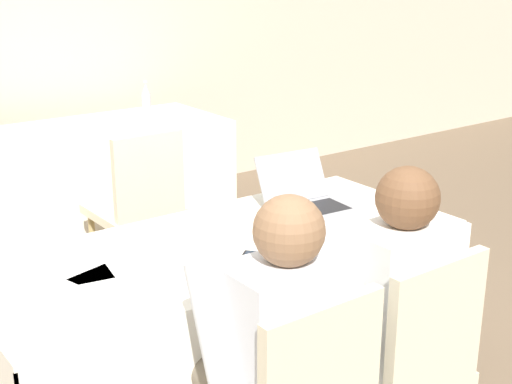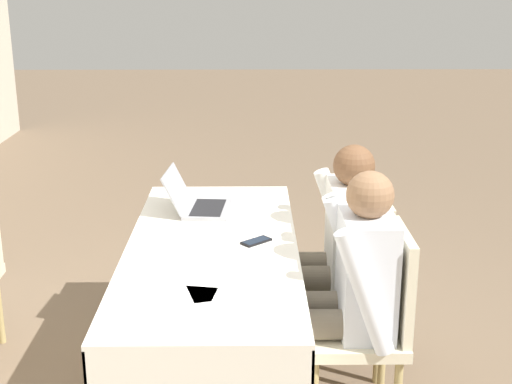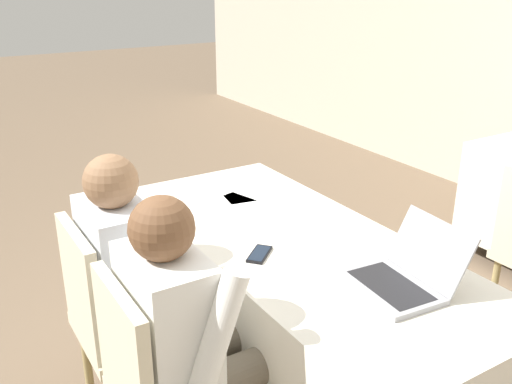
{
  "view_description": "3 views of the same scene",
  "coord_description": "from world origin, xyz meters",
  "px_view_note": "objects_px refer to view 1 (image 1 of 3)",
  "views": [
    {
      "loc": [
        -1.37,
        -2.06,
        1.76
      ],
      "look_at": [
        0.0,
        -0.2,
        1.0
      ],
      "focal_mm": 50.0,
      "sensor_mm": 36.0,
      "label": 1
    },
    {
      "loc": [
        -3.02,
        -0.17,
        1.93
      ],
      "look_at": [
        0.0,
        -0.2,
        1.0
      ],
      "focal_mm": 50.0,
      "sensor_mm": 36.0,
      "label": 2
    },
    {
      "loc": [
        1.67,
        -1.22,
        1.77
      ],
      "look_at": [
        0.0,
        -0.2,
        1.0
      ],
      "focal_mm": 40.0,
      "sensor_mm": 36.0,
      "label": 3
    }
  ],
  "objects_px": {
    "chair_near_right": "(402,363)",
    "person_checkered_shirt": "(271,351)",
    "water_bottle": "(146,103)",
    "laptop": "(307,201)",
    "person_white_shirt": "(382,307)",
    "chair_far_spare": "(139,202)",
    "cell_phone": "(262,256)"
  },
  "relations": [
    {
      "from": "chair_near_right",
      "to": "person_checkered_shirt",
      "type": "distance_m",
      "value": 0.5
    },
    {
      "from": "water_bottle",
      "to": "person_checkered_shirt",
      "type": "distance_m",
      "value": 2.81
    },
    {
      "from": "laptop",
      "to": "chair_near_right",
      "type": "height_order",
      "value": "laptop"
    },
    {
      "from": "laptop",
      "to": "person_white_shirt",
      "type": "xyz_separation_m",
      "value": [
        -0.25,
        -0.68,
        -0.14
      ]
    },
    {
      "from": "chair_far_spare",
      "to": "person_white_shirt",
      "type": "height_order",
      "value": "person_white_shirt"
    },
    {
      "from": "laptop",
      "to": "cell_phone",
      "type": "xyz_separation_m",
      "value": [
        -0.45,
        -0.29,
        -0.04
      ]
    },
    {
      "from": "chair_far_spare",
      "to": "chair_near_right",
      "type": "bearing_deg",
      "value": 87.05
    },
    {
      "from": "chair_near_right",
      "to": "cell_phone",
      "type": "bearing_deg",
      "value": -67.32
    },
    {
      "from": "water_bottle",
      "to": "chair_far_spare",
      "type": "relative_size",
      "value": 0.29
    },
    {
      "from": "water_bottle",
      "to": "chair_near_right",
      "type": "distance_m",
      "value": 2.8
    },
    {
      "from": "chair_far_spare",
      "to": "person_checkered_shirt",
      "type": "distance_m",
      "value": 1.95
    },
    {
      "from": "water_bottle",
      "to": "chair_far_spare",
      "type": "xyz_separation_m",
      "value": [
        -0.46,
        -0.75,
        -0.38
      ]
    },
    {
      "from": "chair_near_right",
      "to": "chair_far_spare",
      "type": "height_order",
      "value": "same"
    },
    {
      "from": "chair_near_right",
      "to": "chair_far_spare",
      "type": "bearing_deg",
      "value": -91.81
    },
    {
      "from": "water_bottle",
      "to": "chair_far_spare",
      "type": "bearing_deg",
      "value": -121.65
    },
    {
      "from": "chair_near_right",
      "to": "person_checkered_shirt",
      "type": "bearing_deg",
      "value": -12.46
    },
    {
      "from": "person_checkered_shirt",
      "to": "person_white_shirt",
      "type": "xyz_separation_m",
      "value": [
        0.47,
        0.0,
        0.0
      ]
    },
    {
      "from": "water_bottle",
      "to": "person_white_shirt",
      "type": "distance_m",
      "value": 2.68
    },
    {
      "from": "chair_far_spare",
      "to": "person_checkered_shirt",
      "type": "height_order",
      "value": "person_checkered_shirt"
    },
    {
      "from": "person_white_shirt",
      "to": "cell_phone",
      "type": "bearing_deg",
      "value": -62.15
    },
    {
      "from": "cell_phone",
      "to": "chair_near_right",
      "type": "relative_size",
      "value": 0.17
    },
    {
      "from": "chair_near_right",
      "to": "person_white_shirt",
      "type": "distance_m",
      "value": 0.19
    },
    {
      "from": "laptop",
      "to": "cell_phone",
      "type": "relative_size",
      "value": 2.35
    },
    {
      "from": "laptop",
      "to": "person_white_shirt",
      "type": "height_order",
      "value": "person_white_shirt"
    },
    {
      "from": "laptop",
      "to": "person_checkered_shirt",
      "type": "relative_size",
      "value": 0.3
    },
    {
      "from": "cell_phone",
      "to": "water_bottle",
      "type": "relative_size",
      "value": 0.57
    },
    {
      "from": "cell_phone",
      "to": "chair_near_right",
      "type": "height_order",
      "value": "chair_near_right"
    },
    {
      "from": "chair_far_spare",
      "to": "person_checkered_shirt",
      "type": "xyz_separation_m",
      "value": [
        -0.53,
        -1.87,
        0.16
      ]
    },
    {
      "from": "cell_phone",
      "to": "water_bottle",
      "type": "height_order",
      "value": "water_bottle"
    },
    {
      "from": "cell_phone",
      "to": "chair_far_spare",
      "type": "height_order",
      "value": "chair_far_spare"
    },
    {
      "from": "cell_phone",
      "to": "person_white_shirt",
      "type": "height_order",
      "value": "person_white_shirt"
    },
    {
      "from": "laptop",
      "to": "chair_near_right",
      "type": "xyz_separation_m",
      "value": [
        -0.25,
        -0.79,
        -0.3
      ]
    }
  ]
}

